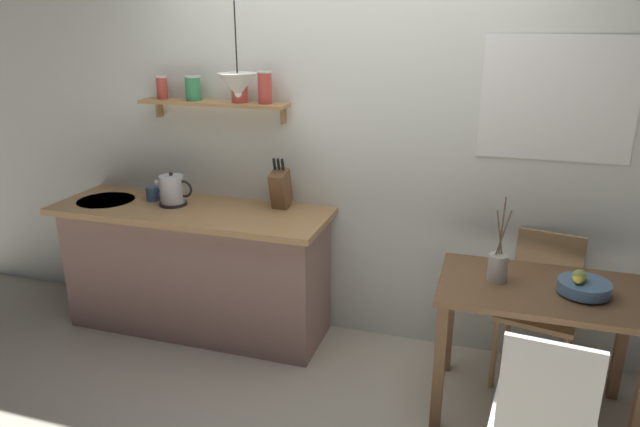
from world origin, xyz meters
TOP-DOWN VIEW (x-y plane):
  - ground_plane at (0.00, 0.00)m, footprint 14.00×14.00m
  - back_wall at (0.21, 0.65)m, footprint 6.80×0.11m
  - kitchen_counter at (-1.00, 0.32)m, footprint 1.83×0.63m
  - wall_shelf at (-0.86, 0.49)m, footprint 1.00×0.20m
  - dining_table at (1.16, 0.04)m, footprint 1.03×0.64m
  - dining_chair_near at (1.16, -0.68)m, footprint 0.45×0.42m
  - dining_chair_far at (1.20, 0.41)m, footprint 0.51×0.50m
  - fruit_bowl at (1.34, 0.02)m, footprint 0.25×0.25m
  - twig_vase at (0.93, 0.05)m, footprint 0.10×0.10m
  - electric_kettle at (-1.14, 0.33)m, footprint 0.26×0.18m
  - knife_block at (-0.44, 0.47)m, footprint 0.10×0.19m
  - coffee_mug_by_sink at (-1.32, 0.37)m, footprint 0.13×0.09m
  - pendant_lamp at (-0.56, 0.18)m, footprint 0.22×0.22m

SIDE VIEW (x-z plane):
  - ground_plane at x=0.00m, z-range 0.00..0.00m
  - kitchen_counter at x=-1.00m, z-range 0.01..0.89m
  - dining_chair_far at x=1.20m, z-range 0.06..0.94m
  - dining_chair_near at x=1.16m, z-range 0.06..0.96m
  - dining_table at x=1.16m, z-range 0.25..0.99m
  - fruit_bowl at x=1.34m, z-range 0.73..0.86m
  - twig_vase at x=0.93m, z-range 0.60..1.06m
  - coffee_mug_by_sink at x=-1.32m, z-range 0.88..0.98m
  - electric_kettle at x=-1.14m, z-range 0.87..1.09m
  - knife_block at x=-0.44m, z-range 0.85..1.18m
  - back_wall at x=0.21m, z-range 0.00..2.70m
  - wall_shelf at x=-0.86m, z-range 1.42..1.75m
  - pendant_lamp at x=-0.56m, z-range 1.43..1.95m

